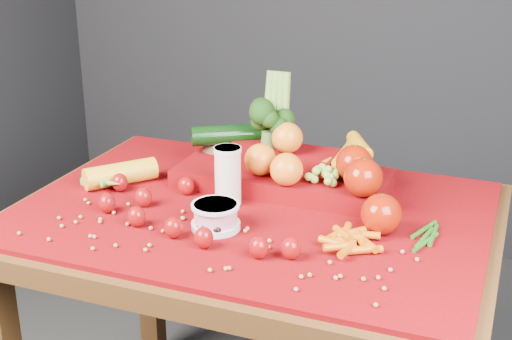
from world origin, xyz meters
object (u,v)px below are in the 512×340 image
(milk_glass, at_px, (228,174))
(table, at_px, (253,250))
(produce_mound, at_px, (296,166))
(yogurt_bowl, at_px, (216,215))

(milk_glass, bearing_deg, table, -6.53)
(table, relative_size, milk_glass, 7.95)
(table, relative_size, produce_mound, 1.84)
(produce_mound, bearing_deg, table, -109.85)
(table, xyz_separation_m, yogurt_bowl, (-0.04, -0.13, 0.14))
(table, xyz_separation_m, produce_mound, (0.05, 0.15, 0.17))
(milk_glass, xyz_separation_m, yogurt_bowl, (0.03, -0.14, -0.04))
(yogurt_bowl, bearing_deg, milk_glass, 102.26)
(yogurt_bowl, distance_m, produce_mound, 0.29)
(milk_glass, bearing_deg, yogurt_bowl, -77.74)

